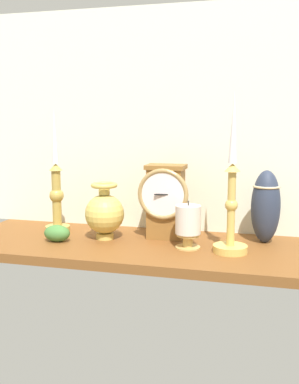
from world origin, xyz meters
TOP-DOWN VIEW (x-y plane):
  - ground_plane at (0.00, 0.00)cm, footprint 100.00×36.00cm
  - back_wall at (0.00, 18.50)cm, footprint 120.00×2.00cm
  - mantel_clock at (5.67, 6.60)cm, footprint 13.96×8.76cm
  - candlestick_tall_left at (-26.68, 5.89)cm, footprint 7.20×7.20cm
  - candlestick_tall_center at (24.34, -2.38)cm, footprint 8.61×8.61cm
  - brass_vase_bulbous at (-10.44, 2.01)cm, footprint 10.84×10.84cm
  - pillar_candle_front at (13.46, -1.31)cm, footprint 6.55×6.55cm
  - tall_ceramic_vase at (32.50, 9.23)cm, footprint 7.72×7.72cm
  - ivy_sprig at (-22.00, -3.97)cm, footprint 7.27×5.09cm

SIDE VIEW (x-z plane):
  - ground_plane at x=0.00cm, z-range -2.40..0.00cm
  - ivy_sprig at x=-22.00cm, z-range 0.00..4.54cm
  - pillar_candle_front at x=13.46cm, z-range 0.17..12.52cm
  - brass_vase_bulbous at x=-10.44cm, z-range -0.49..15.21cm
  - tall_ceramic_vase at x=32.50cm, z-range 0.14..19.72cm
  - mantel_clock at x=5.67cm, z-range 0.61..21.16cm
  - candlestick_tall_left at x=-26.68cm, z-range -6.24..30.13cm
  - candlestick_tall_center at x=24.34cm, z-range -7.13..32.60cm
  - back_wall at x=0.00cm, z-range 0.00..65.00cm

